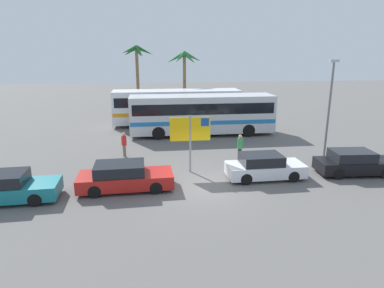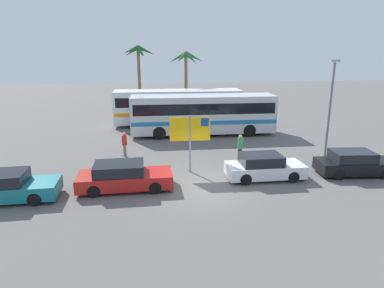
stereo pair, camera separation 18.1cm
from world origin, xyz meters
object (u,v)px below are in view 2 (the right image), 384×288
at_px(pedestrian_crossing_lot, 124,142).
at_px(ferry_sign, 191,131).
at_px(car_black, 355,163).
at_px(car_teal, 4,187).
at_px(car_white, 264,167).
at_px(bus_front_coach, 203,113).
at_px(car_red, 124,177).
at_px(pedestrian_by_bus, 240,146).
at_px(bus_rear_coach, 178,105).

bearing_deg(pedestrian_crossing_lot, ferry_sign, 114.56).
height_order(car_black, car_teal, same).
relative_size(car_white, car_teal, 0.88).
xyz_separation_m(car_white, car_black, (5.10, 0.01, 0.00)).
bearing_deg(bus_front_coach, car_teal, -133.14).
xyz_separation_m(car_red, pedestrian_crossing_lot, (-0.36, 5.33, 0.30)).
xyz_separation_m(ferry_sign, pedestrian_by_bus, (3.16, 1.43, -1.33)).
relative_size(bus_rear_coach, car_white, 2.81).
xyz_separation_m(car_white, car_teal, (-12.44, -1.28, 0.00)).
relative_size(car_red, pedestrian_by_bus, 2.69).
height_order(car_white, car_black, same).
height_order(car_black, pedestrian_crossing_lot, pedestrian_crossing_lot).
xyz_separation_m(car_red, car_white, (7.20, 0.56, -0.00)).
height_order(car_white, pedestrian_crossing_lot, pedestrian_crossing_lot).
relative_size(bus_rear_coach, car_red, 2.50).
distance_m(car_white, car_black, 5.10).
bearing_deg(car_white, ferry_sign, 157.62).
xyz_separation_m(car_red, car_teal, (-5.23, -0.71, -0.00)).
xyz_separation_m(ferry_sign, car_red, (-3.51, -2.03, -1.69)).
distance_m(bus_rear_coach, car_red, 15.27).
bearing_deg(car_white, pedestrian_by_bus, 99.65).
bearing_deg(car_red, car_white, 2.74).
relative_size(bus_front_coach, car_black, 2.70).
distance_m(bus_front_coach, pedestrian_crossing_lot, 7.98).
bearing_deg(car_white, car_red, -176.25).
distance_m(bus_rear_coach, ferry_sign, 12.74).
height_order(pedestrian_crossing_lot, pedestrian_by_bus, pedestrian_by_bus).
height_order(bus_rear_coach, car_red, bus_rear_coach).
height_order(car_white, car_teal, same).
relative_size(bus_rear_coach, pedestrian_by_bus, 6.73).
height_order(bus_front_coach, car_black, bus_front_coach).
bearing_deg(car_red, pedestrian_crossing_lot, 92.14).
bearing_deg(bus_rear_coach, car_white, -76.40).
bearing_deg(car_white, bus_rear_coach, 102.89).
height_order(bus_front_coach, car_red, bus_front_coach).
relative_size(bus_rear_coach, car_teal, 2.47).
bearing_deg(car_red, pedestrian_by_bus, 25.68).
xyz_separation_m(bus_front_coach, bus_rear_coach, (-1.70, 4.05, 0.00)).
distance_m(bus_front_coach, car_black, 12.27).
relative_size(car_black, car_teal, 0.91).
relative_size(ferry_sign, pedestrian_by_bus, 1.89).
xyz_separation_m(pedestrian_crossing_lot, pedestrian_by_bus, (7.03, -1.87, 0.07)).
distance_m(ferry_sign, car_red, 4.40).
bearing_deg(car_teal, car_white, 3.37).
bearing_deg(bus_rear_coach, car_red, -104.34).
bearing_deg(pedestrian_crossing_lot, car_black, 134.39).
xyz_separation_m(bus_rear_coach, car_red, (-3.77, -14.75, -1.15)).
height_order(car_white, pedestrian_by_bus, pedestrian_by_bus).
height_order(car_black, pedestrian_by_bus, pedestrian_by_bus).
distance_m(bus_rear_coach, car_white, 14.65).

